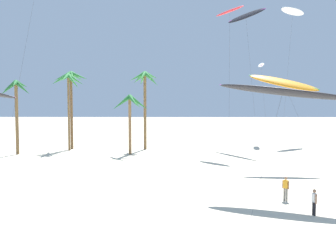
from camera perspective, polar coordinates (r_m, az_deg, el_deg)
name	(u,v)px	position (r m, az deg, el deg)	size (l,w,h in m)	color
palm_tree_0	(16,95)	(50.93, -22.23, 4.37)	(4.27, 4.83, 9.46)	brown
palm_tree_1	(68,84)	(52.75, -15.02, 6.19)	(4.59, 4.80, 10.58)	brown
palm_tree_2	(71,86)	(54.26, -14.59, 6.01)	(4.89, 4.63, 10.97)	brown
palm_tree_3	(145,86)	(52.20, -3.54, 6.17)	(4.20, 4.45, 10.94)	brown
palm_tree_4	(130,107)	(47.39, -5.77, 2.98)	(4.67, 4.89, 7.61)	olive
flying_kite_0	(246,16)	(57.94, 11.80, 16.14)	(5.20, 13.30, 20.03)	black
flying_kite_1	(261,65)	(61.87, 14.04, 9.03)	(2.09, 6.12, 13.27)	white
flying_kite_2	(230,11)	(51.57, 9.41, 16.93)	(4.09, 9.81, 19.21)	red
flying_kite_5	(282,92)	(26.79, 17.09, 5.03)	(8.61, 6.98, 8.31)	black
flying_kite_7	(284,83)	(38.73, 17.29, 6.32)	(6.98, 7.18, 9.86)	orange
flying_kite_9	(293,11)	(67.26, 18.53, 16.26)	(5.52, 6.31, 22.06)	white
person_near_left	(286,188)	(26.84, 17.54, -8.96)	(0.40, 0.37, 1.67)	slate
person_near_right	(314,201)	(24.14, 21.44, -10.63)	(0.24, 0.51, 1.57)	black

